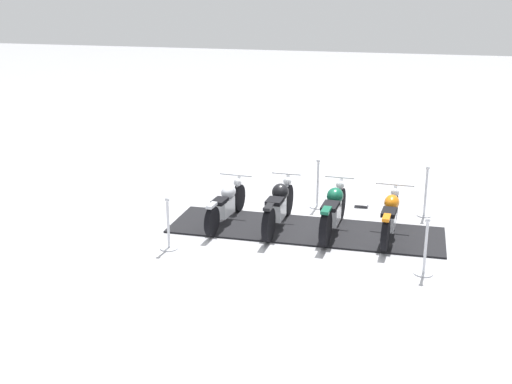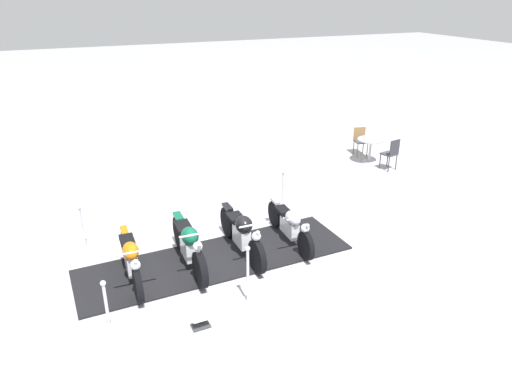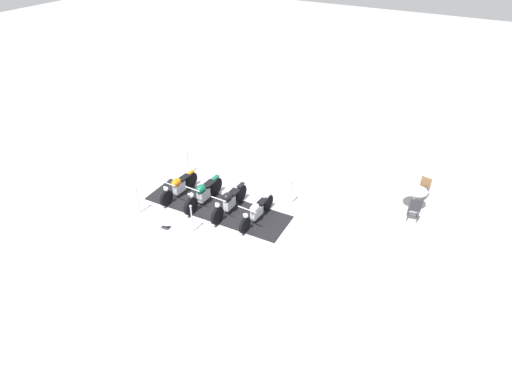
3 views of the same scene
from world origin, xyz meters
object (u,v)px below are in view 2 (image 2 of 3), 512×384
at_px(stanchion_left_front, 84,237).
at_px(stanchion_right_front, 109,322).
at_px(stanchion_left_rear, 283,198).
at_px(motorcycle_copper, 131,259).
at_px(info_placard, 201,324).
at_px(motorcycle_black, 242,233).
at_px(stanchion_right_mid, 248,285).
at_px(motorcycle_forest, 189,245).
at_px(cafe_table, 371,145).
at_px(motorcycle_chrome, 290,225).
at_px(cafe_chair_across_table, 391,152).
at_px(cafe_chair_near_table, 360,139).

bearing_deg(stanchion_left_front, stanchion_right_front, 1.80).
bearing_deg(stanchion_left_rear, stanchion_left_front, -88.20).
relative_size(motorcycle_copper, info_placard, 6.79).
relative_size(motorcycle_black, stanchion_right_mid, 2.01).
height_order(motorcycle_forest, cafe_table, motorcycle_forest).
xyz_separation_m(motorcycle_chrome, cafe_table, (-3.66, 4.73, 0.13)).
bearing_deg(motorcycle_copper, stanchion_left_rear, 114.87).
xyz_separation_m(motorcycle_forest, cafe_table, (-3.71, 6.99, 0.08)).
distance_m(stanchion_right_mid, cafe_chair_across_table, 7.91).
height_order(stanchion_right_mid, stanchion_right_front, stanchion_right_mid).
distance_m(cafe_table, cafe_chair_near_table, 0.82).
bearing_deg(motorcycle_black, cafe_chair_near_table, 126.52).
distance_m(stanchion_right_front, cafe_chair_near_table, 10.83).
relative_size(motorcycle_forest, stanchion_right_front, 2.00).
height_order(motorcycle_chrome, info_placard, motorcycle_chrome).
bearing_deg(motorcycle_chrome, cafe_chair_near_table, 134.60).
bearing_deg(cafe_chair_near_table, info_placard, -37.49).
xyz_separation_m(motorcycle_black, cafe_chair_across_table, (-2.87, 6.03, 0.05)).
xyz_separation_m(stanchion_left_rear, cafe_chair_across_table, (-1.21, 4.26, 0.25)).
height_order(stanchion_right_mid, stanchion_left_rear, stanchion_right_mid).
height_order(motorcycle_chrome, cafe_table, motorcycle_chrome).
distance_m(motorcycle_forest, cafe_table, 7.92).
relative_size(stanchion_right_front, cafe_chair_across_table, 1.17).
xyz_separation_m(motorcycle_black, info_placard, (1.86, -1.49, -0.45)).
relative_size(stanchion_left_rear, cafe_table, 1.22).
relative_size(motorcycle_copper, motorcycle_black, 0.93).
height_order(stanchion_left_rear, cafe_table, stanchion_left_rear).
bearing_deg(stanchion_right_front, stanchion_left_front, -178.20).
height_order(stanchion_right_mid, info_placard, stanchion_right_mid).
xyz_separation_m(motorcycle_copper, info_placard, (1.79, 0.78, -0.42)).
height_order(motorcycle_black, stanchion_right_front, stanchion_right_front).
bearing_deg(motorcycle_copper, info_placard, 25.05).
bearing_deg(cafe_chair_across_table, info_placard, 110.40).
xyz_separation_m(motorcycle_chrome, stanchion_right_mid, (1.58, -1.65, -0.10)).
distance_m(motorcycle_black, motorcycle_chrome, 1.13).
bearing_deg(cafe_chair_near_table, motorcycle_forest, -45.46).
distance_m(stanchion_left_front, cafe_chair_across_table, 9.13).
bearing_deg(stanchion_right_mid, cafe_chair_near_table, 132.67).
distance_m(stanchion_left_rear, cafe_chair_across_table, 4.44).
distance_m(stanchion_right_mid, stanchion_right_front, 2.38).
distance_m(stanchion_right_mid, info_placard, 1.06).
relative_size(stanchion_right_mid, stanchion_left_rear, 1.10).
height_order(stanchion_left_front, info_placard, stanchion_left_front).
xyz_separation_m(motorcycle_forest, stanchion_left_front, (-1.54, -1.86, -0.18)).
relative_size(motorcycle_copper, stanchion_right_front, 1.88).
relative_size(motorcycle_black, stanchion_left_rear, 2.22).
height_order(stanchion_right_front, stanchion_left_rear, stanchion_right_front).
bearing_deg(motorcycle_forest, info_placard, -9.80).
bearing_deg(stanchion_left_rear, motorcycle_copper, -66.74).
height_order(motorcycle_copper, motorcycle_forest, motorcycle_forest).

